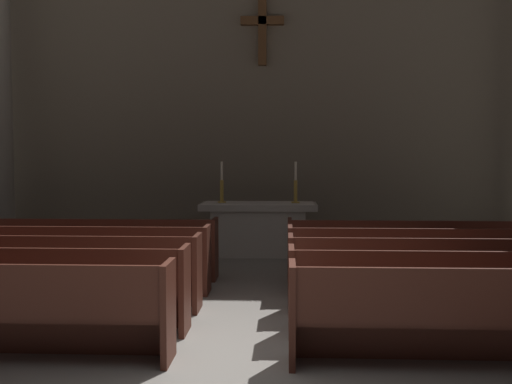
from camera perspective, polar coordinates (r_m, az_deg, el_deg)
The scene contains 14 objects.
ground_plane at distance 6.07m, azimuth -2.36°, elevation -15.23°, with size 80.00×80.00×0.00m, color gray.
pew_left_row_2 at distance 7.41m, azimuth -20.72°, elevation -8.18°, with size 3.70×0.50×0.95m.
pew_left_row_3 at distance 8.28m, azimuth -18.06°, elevation -6.89°, with size 3.70×0.50×0.95m.
pew_left_row_4 at distance 9.17m, azimuth -15.92°, elevation -5.84°, with size 3.70×0.50×0.95m.
pew_left_row_5 at distance 10.07m, azimuth -14.17°, elevation -4.96°, with size 3.70×0.50×0.95m.
pew_right_row_1 at distance 6.17m, azimuth 20.79°, elevation -10.53°, with size 3.70×0.50×0.95m.
pew_right_row_2 at distance 7.07m, azimuth 18.35°, elevation -8.69°, with size 3.70×0.50×0.95m.
pew_right_row_3 at distance 7.98m, azimuth 16.48°, elevation -7.25°, with size 3.70×0.50×0.95m.
pew_right_row_4 at distance 8.90m, azimuth 15.00°, elevation -6.11°, with size 3.70×0.50×0.95m.
pew_right_row_5 at distance 9.83m, azimuth 13.80°, elevation -5.17°, with size 3.70×0.50×0.95m.
altar at distance 11.92m, azimuth 0.23°, elevation -3.26°, with size 2.20×0.90×1.01m.
candlestick_left at distance 11.91m, azimuth -3.13°, elevation 0.26°, with size 0.16×0.16×0.78m.
candlestick_right at distance 11.85m, azimuth 3.62°, elevation 0.24°, with size 0.16×0.16×0.78m.
apse_with_cross at distance 14.11m, azimuth 0.61°, elevation 12.61°, with size 12.15×0.43×8.33m.
Camera 1 is at (0.51, -5.72, 1.96)m, focal length 43.96 mm.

